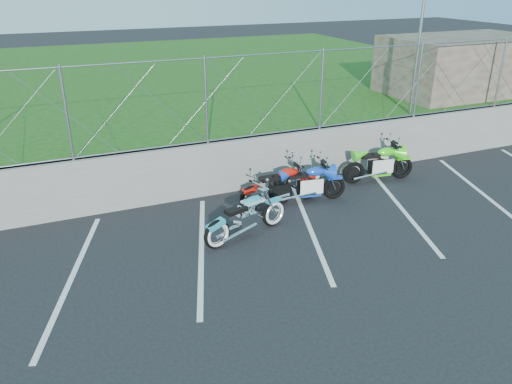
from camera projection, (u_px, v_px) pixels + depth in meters
name	position (u px, v px, depth m)	size (l,w,h in m)	color
ground	(218.00, 275.00, 8.92)	(90.00, 90.00, 0.00)	black
retaining_wall	(168.00, 175.00, 11.61)	(30.00, 0.22, 1.30)	slate
grass_field	(107.00, 91.00, 20.04)	(30.00, 20.00, 1.30)	#1A4512
stone_building	(462.00, 65.00, 16.45)	(5.00, 3.00, 1.80)	brown
chain_link_fence	(163.00, 105.00, 10.95)	(28.00, 0.03, 2.00)	gray
sign_pole	(417.00, 59.00, 13.68)	(0.08, 0.08, 3.00)	gray
parking_lines	(258.00, 237.00, 10.19)	(18.29, 4.31, 0.01)	silver
cruiser_turquoise	(247.00, 218.00, 10.09)	(2.02, 0.79, 1.03)	black
naked_orange	(281.00, 187.00, 11.51)	(2.01, 0.68, 1.00)	black
sportbike_green	(380.00, 165.00, 12.82)	(1.96, 0.70, 1.02)	black
sportbike_blue	(309.00, 185.00, 11.65)	(1.87, 0.67, 0.97)	black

